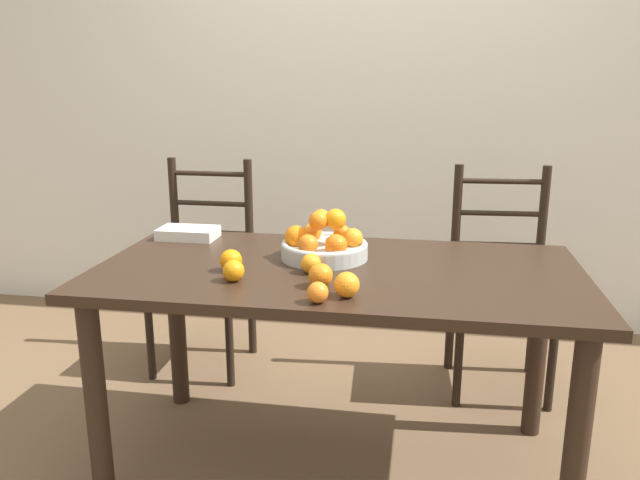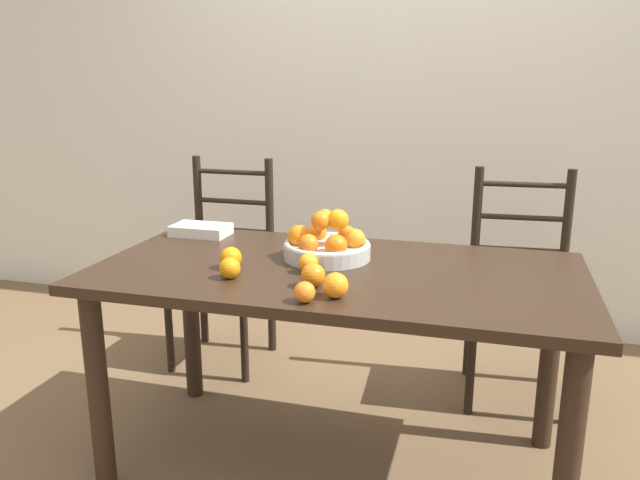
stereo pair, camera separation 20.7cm
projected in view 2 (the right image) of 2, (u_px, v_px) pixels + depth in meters
The scene contains 13 objects.
ground_plane at pixel (336, 463), 2.26m from camera, with size 12.00×12.00×0.00m, color brown.
wall_back at pixel (405, 89), 3.30m from camera, with size 8.00×0.06×2.60m.
dining_table at pixel (337, 297), 2.10m from camera, with size 1.61×0.82×0.74m.
fruit_bowl at pixel (327, 244), 2.17m from camera, with size 0.30×0.30×0.18m.
orange_loose_0 at pixel (313, 275), 1.87m from camera, with size 0.07×0.07×0.07m.
orange_loose_1 at pixel (230, 268), 1.96m from camera, with size 0.07×0.07×0.07m.
orange_loose_2 at pixel (305, 292), 1.75m from camera, with size 0.06×0.06×0.06m.
orange_loose_3 at pixel (336, 285), 1.78m from camera, with size 0.07×0.07×0.07m.
orange_loose_4 at pixel (308, 263), 2.01m from camera, with size 0.06×0.06×0.06m.
orange_loose_5 at pixel (231, 258), 2.06m from camera, with size 0.07×0.07×0.07m.
chair_left at pixel (224, 266), 3.02m from camera, with size 0.42×0.40×0.98m.
chair_right at pixel (519, 291), 2.66m from camera, with size 0.44×0.43×0.98m.
book_stack at pixel (201, 230), 2.50m from camera, with size 0.22×0.14×0.04m.
Camera 2 is at (0.48, -1.93, 1.36)m, focal length 35.00 mm.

